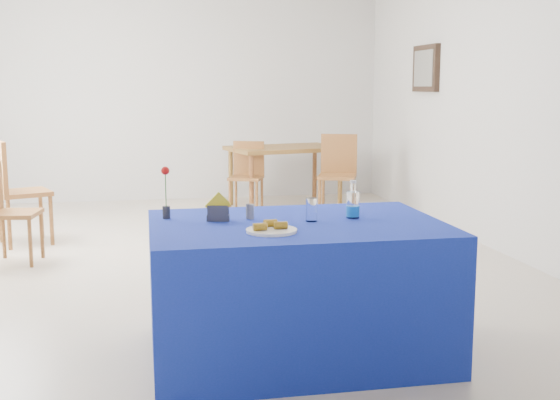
# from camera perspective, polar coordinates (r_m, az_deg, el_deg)

# --- Properties ---
(floor) EXTENTS (7.00, 7.00, 0.00)m
(floor) POSITION_cam_1_polar(r_m,az_deg,el_deg) (6.17, -4.43, -4.87)
(floor) COLOR #C2B4A1
(floor) RESTS_ON ground
(room_shell) EXTENTS (7.00, 7.00, 7.00)m
(room_shell) POSITION_cam_1_polar(r_m,az_deg,el_deg) (5.99, -4.64, 11.57)
(room_shell) COLOR silver
(room_shell) RESTS_ON ground
(picture_frame) EXTENTS (0.06, 0.64, 0.52)m
(picture_frame) POSITION_cam_1_polar(r_m,az_deg,el_deg) (8.18, 11.78, 10.43)
(picture_frame) COLOR black
(picture_frame) RESTS_ON room_shell
(picture_art) EXTENTS (0.02, 0.52, 0.40)m
(picture_art) POSITION_cam_1_polar(r_m,az_deg,el_deg) (8.17, 11.61, 10.43)
(picture_art) COLOR #998C66
(picture_art) RESTS_ON room_shell
(plate) EXTENTS (0.26, 0.26, 0.01)m
(plate) POSITION_cam_1_polar(r_m,az_deg,el_deg) (3.60, -0.69, -2.50)
(plate) COLOR white
(plate) RESTS_ON blue_table
(drinking_glass) EXTENTS (0.06, 0.06, 0.13)m
(drinking_glass) POSITION_cam_1_polar(r_m,az_deg,el_deg) (3.88, 2.58, -0.79)
(drinking_glass) COLOR white
(drinking_glass) RESTS_ON blue_table
(salt_shaker) EXTENTS (0.03, 0.03, 0.08)m
(salt_shaker) POSITION_cam_1_polar(r_m,az_deg,el_deg) (3.94, -2.33, -0.95)
(salt_shaker) COLOR gray
(salt_shaker) RESTS_ON blue_table
(pepper_shaker) EXTENTS (0.03, 0.03, 0.08)m
(pepper_shaker) POSITION_cam_1_polar(r_m,az_deg,el_deg) (3.95, -2.56, -0.93)
(pepper_shaker) COLOR slate
(pepper_shaker) RESTS_ON blue_table
(blue_table) EXTENTS (1.60, 1.10, 0.76)m
(blue_table) POSITION_cam_1_polar(r_m,az_deg,el_deg) (3.95, 1.35, -7.22)
(blue_table) COLOR #102799
(blue_table) RESTS_ON floor
(water_bottle) EXTENTS (0.08, 0.08, 0.21)m
(water_bottle) POSITION_cam_1_polar(r_m,az_deg,el_deg) (3.99, 5.94, -0.45)
(water_bottle) COLOR white
(water_bottle) RESTS_ON blue_table
(napkin_holder) EXTENTS (0.15, 0.08, 0.16)m
(napkin_holder) POSITION_cam_1_polar(r_m,az_deg,el_deg) (3.90, -5.06, -1.00)
(napkin_holder) COLOR #3A3A3F
(napkin_holder) RESTS_ON blue_table
(rose_vase) EXTENTS (0.05, 0.05, 0.30)m
(rose_vase) POSITION_cam_1_polar(r_m,az_deg,el_deg) (3.99, -9.26, 0.49)
(rose_vase) COLOR #232328
(rose_vase) RESTS_ON blue_table
(oak_table) EXTENTS (1.52, 1.16, 0.76)m
(oak_table) POSITION_cam_1_polar(r_m,az_deg,el_deg) (8.82, 0.41, 3.87)
(oak_table) COLOR olive
(oak_table) RESTS_ON floor
(chair_bg_left) EXTENTS (0.49, 0.49, 0.85)m
(chair_bg_left) POSITION_cam_1_polar(r_m,az_deg,el_deg) (8.47, -2.68, 2.35)
(chair_bg_left) COLOR #96572B
(chair_bg_left) RESTS_ON floor
(chair_bg_right) EXTENTS (0.55, 0.55, 0.95)m
(chair_bg_right) POSITION_cam_1_polar(r_m,az_deg,el_deg) (8.22, 4.73, 2.53)
(chair_bg_right) COLOR #96572B
(chair_bg_right) RESTS_ON floor
(chair_win_a) EXTENTS (0.44, 0.44, 0.86)m
(chair_win_a) POSITION_cam_1_polar(r_m,az_deg,el_deg) (6.40, -21.44, -0.42)
(chair_win_a) COLOR #96572B
(chair_win_a) RESTS_ON floor
(chair_win_b) EXTENTS (0.58, 0.58, 1.00)m
(chair_win_b) POSITION_cam_1_polar(r_m,az_deg,el_deg) (7.09, -20.83, 1.15)
(chair_win_b) COLOR #96572B
(chair_win_b) RESTS_ON floor
(banana_pieces) EXTENTS (0.18, 0.13, 0.04)m
(banana_pieces) POSITION_cam_1_polar(r_m,az_deg,el_deg) (3.60, -0.77, -2.04)
(banana_pieces) COLOR gold
(banana_pieces) RESTS_ON plate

